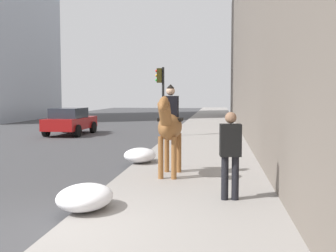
% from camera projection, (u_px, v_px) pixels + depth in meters
% --- Properties ---
extents(sidewalk_slab, '(120.00, 3.69, 0.12)m').
position_uv_depth(sidewalk_slab, '(172.00, 240.00, 6.00)').
color(sidewalk_slab, gray).
rests_on(sidewalk_slab, ground).
extents(mounted_horse_near, '(2.15, 0.62, 2.29)m').
position_uv_depth(mounted_horse_near, '(170.00, 125.00, 10.29)').
color(mounted_horse_near, brown).
rests_on(mounted_horse_near, sidewalk_slab).
extents(pedestrian_greeting, '(0.30, 0.42, 1.70)m').
position_uv_depth(pedestrian_greeting, '(230.00, 150.00, 7.97)').
color(pedestrian_greeting, black).
rests_on(pedestrian_greeting, sidewalk_slab).
extents(car_near_lane, '(3.89, 2.00, 1.44)m').
position_uv_depth(car_near_lane, '(70.00, 121.00, 22.14)').
color(car_near_lane, maroon).
rests_on(car_near_lane, ground).
extents(traffic_light_near_curb, '(0.20, 0.44, 3.47)m').
position_uv_depth(traffic_light_near_curb, '(161.00, 91.00, 20.18)').
color(traffic_light_near_curb, black).
rests_on(traffic_light_near_curb, ground).
extents(snow_pile_near, '(1.26, 0.97, 0.44)m').
position_uv_depth(snow_pile_near, '(85.00, 197.00, 7.36)').
color(snow_pile_near, white).
rests_on(snow_pile_near, sidewalk_slab).
extents(snow_pile_far, '(1.23, 0.95, 0.43)m').
position_uv_depth(snow_pile_far, '(140.00, 155.00, 12.48)').
color(snow_pile_far, white).
rests_on(snow_pile_far, sidewalk_slab).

